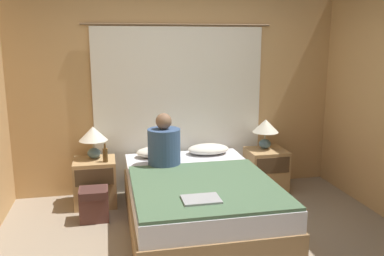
% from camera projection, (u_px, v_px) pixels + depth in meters
% --- Properties ---
extents(ground_plane, '(16.00, 16.00, 0.00)m').
position_uv_depth(ground_plane, '(213.00, 253.00, 3.68)').
color(ground_plane, gray).
extents(wall_back, '(4.16, 0.06, 2.50)m').
position_uv_depth(wall_back, '(178.00, 92.00, 5.10)').
color(wall_back, tan).
rests_on(wall_back, ground_plane).
extents(curtain_panel, '(2.30, 0.02, 2.08)m').
position_uv_depth(curtain_panel, '(179.00, 110.00, 5.08)').
color(curtain_panel, white).
rests_on(curtain_panel, ground_plane).
extents(bed, '(1.42, 2.07, 0.52)m').
position_uv_depth(bed, '(198.00, 201.00, 4.21)').
color(bed, '#99754C').
rests_on(bed, ground_plane).
extents(nightstand_left, '(0.47, 0.44, 0.54)m').
position_uv_depth(nightstand_left, '(95.00, 182.00, 4.73)').
color(nightstand_left, tan).
rests_on(nightstand_left, ground_plane).
extents(nightstand_right, '(0.47, 0.44, 0.54)m').
position_uv_depth(nightstand_right, '(266.00, 170.00, 5.15)').
color(nightstand_right, tan).
rests_on(nightstand_right, ground_plane).
extents(lamp_left, '(0.33, 0.33, 0.38)m').
position_uv_depth(lamp_left, '(93.00, 136.00, 4.68)').
color(lamp_left, slate).
rests_on(lamp_left, nightstand_left).
extents(lamp_right, '(0.33, 0.33, 0.38)m').
position_uv_depth(lamp_right, '(265.00, 128.00, 5.11)').
color(lamp_right, slate).
rests_on(lamp_right, nightstand_right).
extents(pillow_left, '(0.51, 0.33, 0.12)m').
position_uv_depth(pillow_left, '(158.00, 152.00, 4.87)').
color(pillow_left, silver).
rests_on(pillow_left, bed).
extents(pillow_right, '(0.51, 0.33, 0.12)m').
position_uv_depth(pillow_right, '(208.00, 149.00, 4.99)').
color(pillow_right, silver).
rests_on(pillow_right, bed).
extents(blanket_on_bed, '(1.36, 1.42, 0.03)m').
position_uv_depth(blanket_on_bed, '(205.00, 186.00, 3.87)').
color(blanket_on_bed, '#4C6B4C').
rests_on(blanket_on_bed, bed).
extents(person_left_in_bed, '(0.36, 0.36, 0.60)m').
position_uv_depth(person_left_in_bed, '(164.00, 145.00, 4.48)').
color(person_left_in_bed, '#38517A').
rests_on(person_left_in_bed, bed).
extents(beer_bottle_on_left_stand, '(0.06, 0.06, 0.22)m').
position_uv_depth(beer_bottle_on_left_stand, '(105.00, 155.00, 4.57)').
color(beer_bottle_on_left_stand, '#513819').
rests_on(beer_bottle_on_left_stand, nightstand_left).
extents(laptop_on_bed, '(0.33, 0.24, 0.02)m').
position_uv_depth(laptop_on_bed, '(201.00, 199.00, 3.48)').
color(laptop_on_bed, '#9EA0A5').
rests_on(laptop_on_bed, blanket_on_bed).
extents(backpack_on_floor, '(0.30, 0.27, 0.36)m').
position_uv_depth(backpack_on_floor, '(94.00, 202.00, 4.32)').
color(backpack_on_floor, brown).
rests_on(backpack_on_floor, ground_plane).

